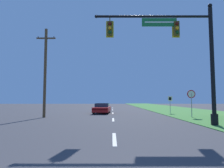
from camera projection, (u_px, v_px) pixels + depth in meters
grass_verge_right at (177, 110)px, 32.29m from camera, size 10.00×110.00×0.04m
road_center_line at (112, 113)px, 24.29m from camera, size 0.16×34.80×0.01m
signal_mast at (183, 51)px, 12.98m from camera, size 7.87×0.47×7.96m
car_ahead at (101, 108)px, 24.15m from camera, size 2.09×4.59×1.19m
stop_sign at (191, 97)px, 18.49m from camera, size 0.76×0.07×2.50m
route_sign_post at (169, 101)px, 23.77m from camera, size 0.55×0.06×2.03m
utility_pole_near at (44, 71)px, 18.73m from camera, size 1.80×0.26×8.39m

